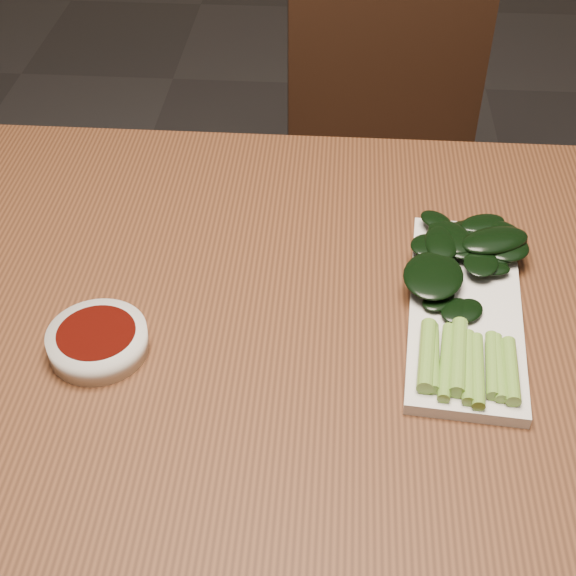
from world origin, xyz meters
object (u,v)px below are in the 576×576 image
Objects in this scene: chair_far at (389,160)px; sauce_bowl at (98,341)px; table at (289,376)px; serving_plate at (465,310)px; gai_lan at (467,270)px.

chair_far is 8.63× the size of sauce_bowl.
table is at bearing -108.14° from chair_far.
table is at bearing -168.14° from serving_plate.
gai_lan is at bearing 24.06° from table.
sauce_bowl reaches higher than serving_plate.
table is 13.58× the size of sauce_bowl.
chair_far is 0.77m from serving_plate.
sauce_bowl is 0.33× the size of serving_plate.
gai_lan reaches higher than serving_plate.
chair_far reaches higher than gai_lan.
sauce_bowl is 0.39m from serving_plate.
chair_far is 2.87× the size of serving_plate.
sauce_bowl is 0.34× the size of gai_lan.
table is 0.21m from serving_plate.
table is 0.80m from chair_far.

